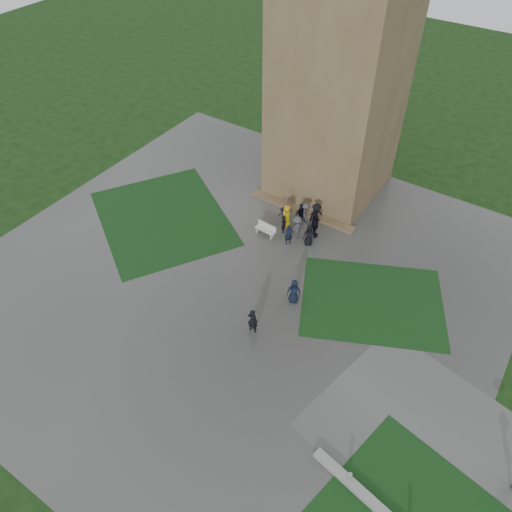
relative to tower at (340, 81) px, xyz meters
The scene contains 10 objects.
ground 17.49m from the tower, 90.00° to the right, with size 120.00×120.00×0.00m, color black.
plaza 15.81m from the tower, 90.00° to the right, with size 34.00×34.00×0.02m, color #3C3C39.
lawn_inset_left 16.55m from the tower, 127.69° to the right, with size 11.00×9.00×0.01m, color black.
lawn_inset_right 15.90m from the tower, 49.64° to the right, with size 9.00×7.00×0.01m, color black.
tower is the anchor object (origin of this frame).
tower_plinth 9.90m from the tower, 90.00° to the right, with size 9.00×0.80×0.22m, color brown.
bench 11.85m from the tower, 95.88° to the right, with size 1.64×0.60×0.94m.
visitor_cluster 10.19m from the tower, 81.83° to the right, with size 3.78×4.04×2.51m.
pedestrian_mid 15.68m from the tower, 71.79° to the right, with size 0.89×0.61×1.82m, color black.
pedestrian_near 18.42m from the tower, 78.33° to the right, with size 0.67×0.44×1.85m, color black.
Camera 1 is at (14.07, -17.01, 24.31)m, focal length 35.00 mm.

